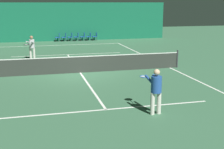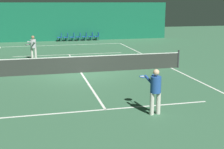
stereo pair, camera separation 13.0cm
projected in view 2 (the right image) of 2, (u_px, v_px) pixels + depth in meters
The scene contains 17 objects.
ground_plane at pixel (81, 73), 17.64m from camera, with size 60.00×60.00×0.00m, color #386647.
backdrop_curtain at pixel (59, 22), 31.65m from camera, with size 23.00×0.12×3.86m.
court_line_baseline_far at pixel (63, 45), 28.90m from camera, with size 11.00×0.10×0.00m.
court_line_service_far at pixel (69, 55), 23.70m from camera, with size 8.25×0.10×0.00m.
court_line_service_near at pixel (105, 109), 11.58m from camera, with size 8.25×0.10×0.00m.
court_line_sideline_right at pixel (171, 68), 18.90m from camera, with size 0.10×23.80×0.00m.
court_line_centre at pixel (81, 73), 17.64m from camera, with size 0.10×12.80×0.00m.
tennis_net at pixel (81, 64), 17.53m from camera, with size 12.00×0.10×1.07m.
player_near at pixel (155, 88), 10.93m from camera, with size 0.50×1.37×1.64m.
player_far at pixel (33, 46), 21.50m from camera, with size 0.81×1.38×1.65m.
courtside_chair_0 at pixel (60, 37), 31.45m from camera, with size 0.44×0.44×0.84m.
courtside_chair_1 at pixel (66, 37), 31.59m from camera, with size 0.44×0.44×0.84m.
courtside_chair_2 at pixel (73, 36), 31.74m from camera, with size 0.44×0.44×0.84m.
courtside_chair_3 at pixel (79, 36), 31.88m from camera, with size 0.44×0.44×0.84m.
courtside_chair_4 at pixel (85, 36), 32.03m from camera, with size 0.44×0.44×0.84m.
courtside_chair_5 at pixel (91, 36), 32.18m from camera, with size 0.44×0.44×0.84m.
courtside_chair_6 at pixel (97, 36), 32.32m from camera, with size 0.44×0.44×0.84m.
Camera 2 is at (-2.35, -17.13, 3.90)m, focal length 50.00 mm.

